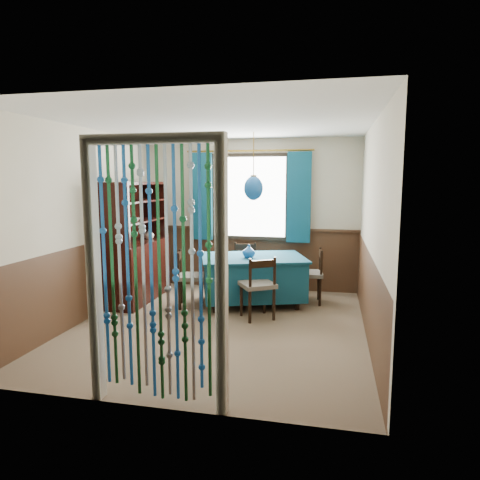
% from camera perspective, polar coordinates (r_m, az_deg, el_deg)
% --- Properties ---
extents(floor, '(4.00, 4.00, 0.00)m').
position_cam_1_polar(floor, '(5.52, -2.72, -11.37)').
color(floor, brown).
rests_on(floor, ground).
extents(ceiling, '(4.00, 4.00, 0.00)m').
position_cam_1_polar(ceiling, '(5.25, -2.91, 15.33)').
color(ceiling, silver).
rests_on(ceiling, ground).
extents(wall_back, '(3.60, 0.00, 3.60)m').
position_cam_1_polar(wall_back, '(7.18, 1.34, 3.38)').
color(wall_back, beige).
rests_on(wall_back, ground).
extents(wall_front, '(3.60, 0.00, 3.60)m').
position_cam_1_polar(wall_front, '(3.37, -11.68, -2.12)').
color(wall_front, beige).
rests_on(wall_front, ground).
extents(wall_left, '(0.00, 4.00, 4.00)m').
position_cam_1_polar(wall_left, '(5.96, -19.78, 1.95)').
color(wall_left, beige).
rests_on(wall_left, ground).
extents(wall_right, '(0.00, 4.00, 4.00)m').
position_cam_1_polar(wall_right, '(5.08, 17.21, 1.08)').
color(wall_right, beige).
rests_on(wall_right, ground).
extents(wainscot_back, '(3.60, 0.00, 3.60)m').
position_cam_1_polar(wainscot_back, '(7.26, 1.29, -2.54)').
color(wainscot_back, '#442A19').
rests_on(wainscot_back, ground).
extents(wainscot_front, '(3.60, 0.00, 3.60)m').
position_cam_1_polar(wainscot_front, '(3.59, -11.23, -13.96)').
color(wainscot_front, '#442A19').
rests_on(wainscot_front, ground).
extents(wainscot_left, '(0.00, 4.00, 4.00)m').
position_cam_1_polar(wainscot_left, '(6.07, -19.32, -5.10)').
color(wainscot_left, '#442A19').
rests_on(wainscot_left, ground).
extents(wainscot_right, '(0.00, 4.00, 4.00)m').
position_cam_1_polar(wainscot_right, '(5.22, 16.70, -7.11)').
color(wainscot_right, '#442A19').
rests_on(wainscot_right, ground).
extents(window, '(1.32, 0.12, 1.42)m').
position_cam_1_polar(window, '(7.11, 1.27, 5.76)').
color(window, black).
rests_on(window, wall_back).
extents(doorway, '(1.16, 0.12, 2.18)m').
position_cam_1_polar(doorway, '(3.46, -11.18, -5.21)').
color(doorway, silver).
rests_on(doorway, ground).
extents(dining_table, '(1.74, 1.45, 0.71)m').
position_cam_1_polar(dining_table, '(6.34, 1.75, -4.87)').
color(dining_table, '#103F54').
rests_on(dining_table, floor).
extents(chair_near, '(0.57, 0.56, 0.85)m').
position_cam_1_polar(chair_near, '(5.67, 2.45, -6.09)').
color(chair_near, black).
rests_on(chair_near, floor).
extents(chair_far, '(0.45, 0.44, 0.82)m').
position_cam_1_polar(chair_far, '(6.93, 0.63, -3.59)').
color(chair_far, black).
rests_on(chair_far, floor).
extents(chair_left, '(0.48, 0.50, 0.82)m').
position_cam_1_polar(chair_left, '(6.26, -6.84, -4.90)').
color(chair_left, black).
rests_on(chair_left, floor).
extents(chair_right, '(0.42, 0.44, 0.82)m').
position_cam_1_polar(chair_right, '(6.48, 9.47, -4.50)').
color(chair_right, black).
rests_on(chair_right, floor).
extents(sideboard, '(0.48, 1.38, 1.80)m').
position_cam_1_polar(sideboard, '(6.72, -13.52, -2.58)').
color(sideboard, black).
rests_on(sideboard, floor).
extents(pendant_lamp, '(0.28, 0.28, 0.96)m').
position_cam_1_polar(pendant_lamp, '(6.18, 1.81, 6.93)').
color(pendant_lamp, olive).
rests_on(pendant_lamp, ceiling).
extents(vase_table, '(0.21, 0.21, 0.18)m').
position_cam_1_polar(vase_table, '(6.19, 1.17, -1.55)').
color(vase_table, '#154F96').
rests_on(vase_table, dining_table).
extents(bowl_shelf, '(0.30, 0.30, 0.06)m').
position_cam_1_polar(bowl_shelf, '(6.41, -14.08, 2.67)').
color(bowl_shelf, beige).
rests_on(bowl_shelf, sideboard).
extents(vase_sideboard, '(0.22, 0.22, 0.18)m').
position_cam_1_polar(vase_sideboard, '(6.93, -12.02, 0.87)').
color(vase_sideboard, beige).
rests_on(vase_sideboard, sideboard).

